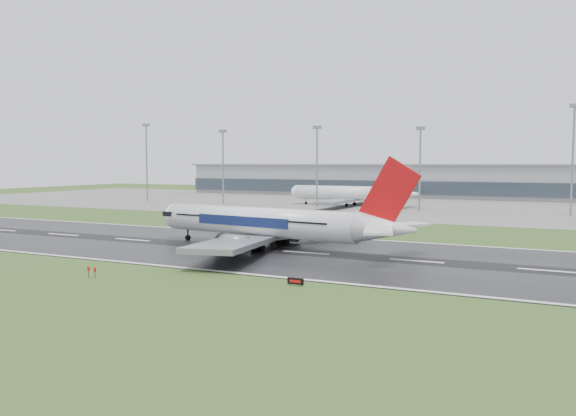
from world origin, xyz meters
The scene contains 12 objects.
ground centered at (0.00, 0.00, 0.00)m, with size 520.00×520.00×0.00m, color #2F4E1C.
runway centered at (0.00, 0.00, 0.05)m, with size 400.00×45.00×0.10m, color black.
apron centered at (0.00, 125.00, 0.04)m, with size 400.00×130.00×0.08m, color slate.
terminal centered at (0.00, 185.00, 7.50)m, with size 240.00×36.00×15.00m, color gray.
main_airliner centered at (12.60, 2.07, 8.34)m, with size 55.84×53.18×16.49m, color white, non-canonical shape.
parked_airliner centered at (-11.15, 111.06, 7.73)m, with size 52.22×48.62×15.31m, color white, non-canonical shape.
runway_sign centered at (29.82, -25.53, 0.52)m, with size 2.30×0.26×1.04m, color black, non-canonical shape.
floodmast_0 centered at (-98.65, 100.00, 15.92)m, with size 0.64×0.64×31.84m, color gray.
floodmast_1 centered at (-60.39, 100.00, 14.13)m, with size 0.64×0.64×28.26m, color gray.
floodmast_2 centered at (-19.94, 100.00, 14.33)m, with size 0.64×0.64×28.65m, color gray.
floodmast_3 centered at (17.80, 100.00, 13.66)m, with size 0.64×0.64×27.32m, color gray.
floodmast_4 centered at (63.92, 100.00, 16.42)m, with size 0.64×0.64×32.83m, color gray.
Camera 1 is at (61.15, -92.90, 16.18)m, focal length 35.50 mm.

